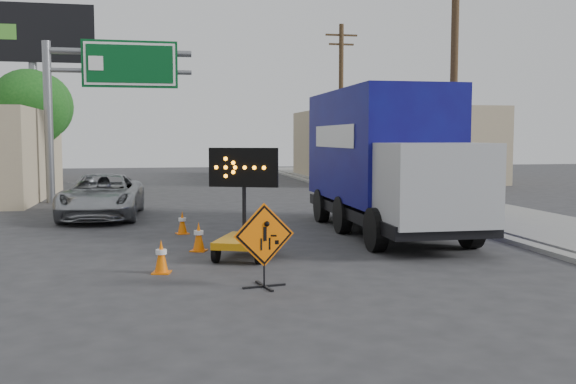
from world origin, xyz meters
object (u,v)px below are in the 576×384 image
object	(u,v)px
construction_sign	(264,243)
arrow_board	(244,233)
pickup_truck	(102,196)
box_truck	(384,168)

from	to	relation	value
construction_sign	arrow_board	size ratio (longest dim) A/B	0.62
arrow_board	pickup_truck	size ratio (longest dim) A/B	0.47
box_truck	construction_sign	bearing A→B (deg)	-125.79
construction_sign	box_truck	world-z (taller)	box_truck
pickup_truck	box_truck	size ratio (longest dim) A/B	0.62
arrow_board	construction_sign	bearing A→B (deg)	-68.30
arrow_board	box_truck	size ratio (longest dim) A/B	0.29
arrow_board	box_truck	distance (m)	5.69
arrow_board	box_truck	world-z (taller)	box_truck
construction_sign	box_truck	distance (m)	7.69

